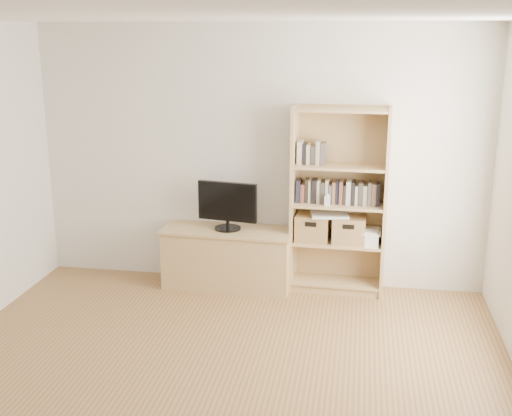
% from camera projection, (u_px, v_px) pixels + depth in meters
% --- Properties ---
extents(floor, '(4.50, 5.00, 0.01)m').
position_uv_depth(floor, '(201.00, 414.00, 4.36)').
color(floor, brown).
rests_on(floor, ground).
extents(back_wall, '(4.50, 0.02, 2.60)m').
position_uv_depth(back_wall, '(259.00, 157.00, 6.39)').
color(back_wall, silver).
rests_on(back_wall, floor).
extents(ceiling, '(4.50, 5.00, 0.01)m').
position_uv_depth(ceiling, '(190.00, 16.00, 3.66)').
color(ceiling, white).
rests_on(ceiling, back_wall).
extents(tv_stand, '(1.29, 0.53, 0.58)m').
position_uv_depth(tv_stand, '(228.00, 259.00, 6.47)').
color(tv_stand, tan).
rests_on(tv_stand, floor).
extents(bookshelf, '(0.93, 0.35, 1.84)m').
position_uv_depth(bookshelf, '(339.00, 202.00, 6.21)').
color(bookshelf, tan).
rests_on(bookshelf, floor).
extents(television, '(0.60, 0.14, 0.47)m').
position_uv_depth(television, '(228.00, 206.00, 6.33)').
color(television, black).
rests_on(television, tv_stand).
extents(books_row_mid, '(0.90, 0.21, 0.24)m').
position_uv_depth(books_row_mid, '(339.00, 191.00, 6.20)').
color(books_row_mid, '#1F202F').
rests_on(books_row_mid, bookshelf).
extents(books_row_upper, '(0.40, 0.15, 0.21)m').
position_uv_depth(books_row_upper, '(319.00, 153.00, 6.14)').
color(books_row_upper, '#1F202F').
rests_on(books_row_upper, bookshelf).
extents(baby_monitor, '(0.05, 0.04, 0.10)m').
position_uv_depth(baby_monitor, '(327.00, 201.00, 6.12)').
color(baby_monitor, white).
rests_on(baby_monitor, bookshelf).
extents(basket_left, '(0.34, 0.28, 0.26)m').
position_uv_depth(basket_left, '(313.00, 228.00, 6.32)').
color(basket_left, olive).
rests_on(basket_left, bookshelf).
extents(basket_right, '(0.33, 0.27, 0.26)m').
position_uv_depth(basket_right, '(349.00, 230.00, 6.26)').
color(basket_right, olive).
rests_on(basket_right, bookshelf).
extents(laptop, '(0.39, 0.30, 0.03)m').
position_uv_depth(laptop, '(330.00, 215.00, 6.24)').
color(laptop, silver).
rests_on(laptop, basket_left).
extents(magazine_stack, '(0.21, 0.28, 0.12)m').
position_uv_depth(magazine_stack, '(370.00, 238.00, 6.24)').
color(magazine_stack, silver).
rests_on(magazine_stack, bookshelf).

